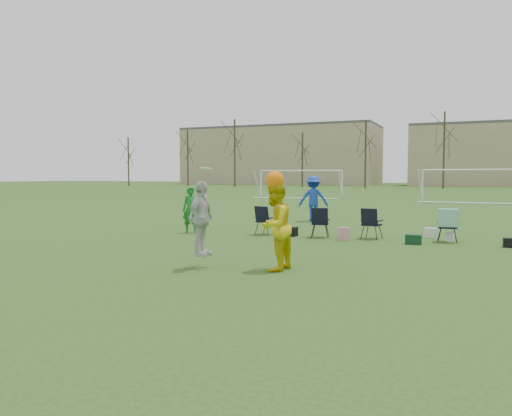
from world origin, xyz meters
The scene contains 9 objects.
ground centered at (0.00, 0.00, 0.00)m, with size 260.00×260.00×0.00m, color #234D18.
fielder_green_near centered at (-5.16, 7.15, 0.81)m, with size 0.59×0.39×1.61m, color #147220.
fielder_blue centered at (-2.54, 13.09, 0.99)m, with size 1.28×0.74×1.98m, color #173CAF.
center_contest centered at (-0.52, 1.80, 1.01)m, with size 2.15×1.35×2.18m.
sideline_setup centered at (2.25, 7.84, 0.55)m, with size 9.33×2.10×1.87m.
goal_left centered at (-10.00, 34.00, 1.92)m, with size 7.39×0.76×2.46m.
goal_mid centered at (4.00, 32.00, 1.92)m, with size 7.40×0.63×2.46m.
tree_line centered at (0.24, 69.85, 5.09)m, with size 110.28×3.28×11.40m.
building_row centered at (6.73, 96.00, 5.99)m, with size 126.00×16.00×13.00m.
Camera 1 is at (3.73, -7.80, 2.01)m, focal length 35.00 mm.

